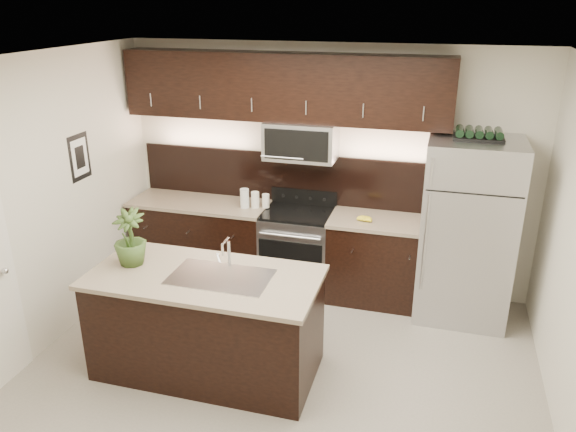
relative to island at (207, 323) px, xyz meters
name	(u,v)px	position (x,y,z in m)	size (l,w,h in m)	color
ground	(276,380)	(0.63, -0.01, -0.47)	(4.50, 4.50, 0.00)	gray
room_walls	(259,198)	(0.52, -0.04, 1.22)	(4.52, 4.02, 2.71)	beige
counter_run	(280,248)	(0.17, 1.68, 0.00)	(3.51, 0.65, 0.94)	black
upper_fixtures	(286,98)	(0.20, 1.83, 1.67)	(3.49, 0.40, 1.66)	black
island	(207,323)	(0.00, 0.00, 0.00)	(1.96, 0.96, 0.94)	black
sink_faucet	(221,275)	(0.15, 0.01, 0.48)	(0.84, 0.50, 0.28)	silver
refrigerator	(467,230)	(2.15, 1.62, 0.46)	(0.90, 0.81, 1.87)	#B2B2B7
wine_rack	(479,134)	(2.15, 1.62, 1.45)	(0.46, 0.29, 0.11)	black
plant	(130,238)	(-0.69, 0.03, 0.72)	(0.28, 0.28, 0.50)	#334C1E
canisters	(253,199)	(-0.14, 1.66, 0.56)	(0.31, 0.16, 0.22)	silver
french_press	(432,215)	(1.80, 1.63, 0.59)	(0.11, 0.11, 0.32)	silver
bananas	(361,218)	(1.08, 1.60, 0.49)	(0.17, 0.13, 0.05)	yellow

